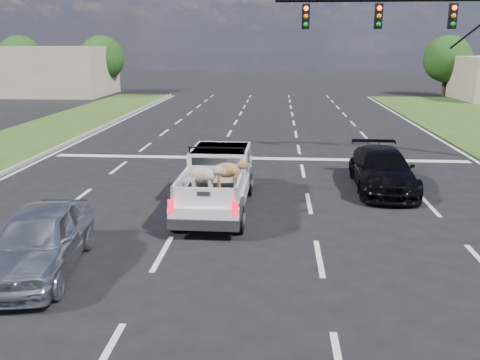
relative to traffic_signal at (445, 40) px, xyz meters
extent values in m
plane|color=black|center=(-7.20, -10.50, -4.73)|extent=(160.00, 160.00, 0.00)
cube|color=silver|center=(-12.45, -4.50, -4.72)|extent=(0.12, 60.00, 0.01)
cube|color=silver|center=(-8.95, -4.50, -4.72)|extent=(0.12, 60.00, 0.01)
cube|color=silver|center=(-5.45, -4.50, -4.72)|extent=(0.12, 60.00, 0.01)
cube|color=silver|center=(-1.95, -4.50, -4.72)|extent=(0.12, 60.00, 0.01)
cube|color=silver|center=(-16.00, -4.50, -4.72)|extent=(0.15, 60.00, 0.01)
cube|color=silver|center=(-7.20, -0.50, -4.72)|extent=(17.00, 0.45, 0.01)
cylinder|color=black|center=(-2.10, 0.00, 1.47)|extent=(9.00, 0.14, 0.14)
cube|color=black|center=(0.20, 0.00, 0.87)|extent=(0.30, 0.18, 0.95)
sphere|color=#FF3107|center=(0.20, -0.11, 1.17)|extent=(0.18, 0.18, 0.18)
cube|color=black|center=(-2.60, 0.00, 0.87)|extent=(0.30, 0.18, 0.95)
sphere|color=#FF3107|center=(-2.60, -0.11, 1.17)|extent=(0.18, 0.18, 0.18)
cube|color=black|center=(-5.40, 0.00, 0.87)|extent=(0.30, 0.18, 0.95)
sphere|color=#FF3107|center=(-5.40, -0.11, 1.17)|extent=(0.18, 0.18, 0.18)
cube|color=#BBA78F|center=(-27.20, 25.50, -2.53)|extent=(10.00, 8.00, 4.40)
cylinder|color=#332114|center=(-31.20, 27.50, -3.65)|extent=(0.44, 0.44, 2.16)
sphere|color=#133A10|center=(-31.20, 27.50, -1.43)|extent=(4.20, 4.20, 4.20)
cylinder|color=#332114|center=(-23.20, 27.50, -3.65)|extent=(0.44, 0.44, 2.16)
sphere|color=#133A10|center=(-23.20, 27.50, -1.43)|extent=(4.20, 4.20, 4.20)
cylinder|color=#332114|center=(8.80, 27.50, -3.65)|extent=(0.44, 0.44, 2.16)
sphere|color=#133A10|center=(8.80, 27.50, -1.43)|extent=(4.20, 4.20, 4.20)
cylinder|color=black|center=(-8.89, -9.08, -4.39)|extent=(0.26, 0.68, 0.68)
cylinder|color=black|center=(-7.34, -9.10, -4.39)|extent=(0.26, 0.68, 0.68)
cylinder|color=black|center=(-8.86, -5.77, -4.39)|extent=(0.26, 0.68, 0.68)
cylinder|color=black|center=(-7.30, -5.79, -4.39)|extent=(0.26, 0.68, 0.68)
cube|color=silver|center=(-8.10, -7.39, -4.14)|extent=(1.75, 4.75, 0.46)
cube|color=silver|center=(-8.09, -6.27, -3.52)|extent=(1.67, 2.07, 0.77)
cube|color=black|center=(-8.10, -7.29, -3.49)|extent=(1.39, 0.04, 0.55)
cylinder|color=black|center=(-8.10, -7.17, -2.96)|extent=(1.61, 0.06, 0.04)
cube|color=black|center=(-8.11, -8.44, -3.93)|extent=(1.62, 2.30, 0.05)
cube|color=silver|center=(-8.87, -8.43, -3.67)|extent=(0.10, 2.28, 0.46)
cube|color=silver|center=(-7.35, -8.45, -3.67)|extent=(0.10, 2.28, 0.46)
cube|color=silver|center=(-8.12, -9.55, -3.67)|extent=(1.59, 0.09, 0.46)
cube|color=red|center=(-8.88, -9.72, -3.88)|extent=(0.14, 0.06, 0.36)
cube|color=red|center=(-7.36, -9.74, -3.88)|extent=(0.14, 0.06, 0.36)
cube|color=black|center=(-8.12, -9.67, -4.30)|extent=(1.72, 0.29, 0.27)
imported|color=silver|center=(-11.25, -11.56, -4.05)|extent=(2.07, 4.13, 1.35)
imported|color=black|center=(-3.01, -4.76, -4.08)|extent=(1.91, 4.48, 1.29)
camera|label=1|loc=(-6.42, -20.94, -0.18)|focal=38.00mm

